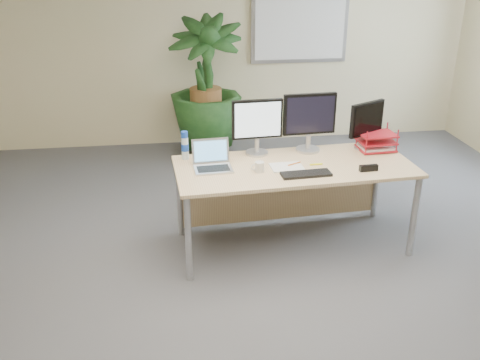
{
  "coord_description": "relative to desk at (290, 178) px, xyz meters",
  "views": [
    {
      "loc": [
        -0.57,
        -3.12,
        2.54
      ],
      "look_at": [
        -0.09,
        0.35,
        0.99
      ],
      "focal_mm": 40.0,
      "sensor_mm": 36.0,
      "label": 1
    }
  ],
  "objects": [
    {
      "name": "floor",
      "position": [
        -0.48,
        -1.18,
        -0.62
      ],
      "size": [
        8.0,
        8.0,
        0.0
      ],
      "primitive_type": "plane",
      "color": "#4C4C51",
      "rests_on": "ground"
    },
    {
      "name": "back_wall",
      "position": [
        -0.48,
        2.82,
        0.73
      ],
      "size": [
        7.0,
        0.04,
        2.7
      ],
      "primitive_type": "cube",
      "color": "beige",
      "rests_on": "floor"
    },
    {
      "name": "whiteboard",
      "position": [
        0.72,
        2.79,
        0.93
      ],
      "size": [
        1.3,
        0.04,
        0.95
      ],
      "color": "#A1A0A5",
      "rests_on": "back_wall"
    },
    {
      "name": "desk",
      "position": [
        0.0,
        0.0,
        0.0
      ],
      "size": [
        2.11,
        0.99,
        0.79
      ],
      "color": "tan",
      "rests_on": "floor"
    },
    {
      "name": "floor_plant",
      "position": [
        -0.58,
        2.27,
        0.13
      ],
      "size": [
        0.98,
        0.98,
        1.5
      ],
      "primitive_type": "imported",
      "rotation": [
        0.0,
        0.0,
        -0.18
      ],
      "color": "#143715",
      "rests_on": "floor"
    },
    {
      "name": "monitor_left",
      "position": [
        -0.27,
        0.19,
        0.46
      ],
      "size": [
        0.46,
        0.21,
        0.51
      ],
      "color": "#AAAAAE",
      "rests_on": "desk"
    },
    {
      "name": "monitor_right",
      "position": [
        0.21,
        0.21,
        0.48
      ],
      "size": [
        0.49,
        0.22,
        0.54
      ],
      "color": "#AAAAAE",
      "rests_on": "desk"
    },
    {
      "name": "monitor_dark",
      "position": [
        0.75,
        0.2,
        0.42
      ],
      "size": [
        0.37,
        0.22,
        0.44
      ],
      "color": "#AAAAAE",
      "rests_on": "desk"
    },
    {
      "name": "laptop",
      "position": [
        -0.7,
        -0.07,
        0.23
      ],
      "size": [
        0.34,
        0.3,
        0.23
      ],
      "color": "#BBBABF",
      "rests_on": "desk"
    },
    {
      "name": "keyboard",
      "position": [
        0.05,
        -0.35,
        0.18
      ],
      "size": [
        0.42,
        0.16,
        0.02
      ],
      "primitive_type": "cube",
      "rotation": [
        0.0,
        0.0,
        0.06
      ],
      "color": "black",
      "rests_on": "desk"
    },
    {
      "name": "coffee_mug",
      "position": [
        -0.32,
        -0.22,
        0.21
      ],
      "size": [
        0.11,
        0.08,
        0.09
      ],
      "color": "silver",
      "rests_on": "desk"
    },
    {
      "name": "spiral_notebook",
      "position": [
        -0.07,
        -0.16,
        0.17
      ],
      "size": [
        0.28,
        0.22,
        0.01
      ],
      "primitive_type": "cube",
      "rotation": [
        0.0,
        0.0,
        0.04
      ],
      "color": "silver",
      "rests_on": "desk"
    },
    {
      "name": "orange_pen",
      "position": [
        0.0,
        -0.13,
        0.19
      ],
      "size": [
        0.13,
        0.07,
        0.01
      ],
      "primitive_type": "cylinder",
      "rotation": [
        0.0,
        1.57,
        0.47
      ],
      "color": "orange",
      "rests_on": "spiral_notebook"
    },
    {
      "name": "yellow_highlighter",
      "position": [
        0.19,
        -0.14,
        0.18
      ],
      "size": [
        0.11,
        0.02,
        0.02
      ],
      "primitive_type": "cylinder",
      "rotation": [
        0.0,
        1.57,
        0.06
      ],
      "color": "#FFFC1A",
      "rests_on": "desk"
    },
    {
      "name": "water_bottle",
      "position": [
        -0.92,
        0.16,
        0.29
      ],
      "size": [
        0.07,
        0.07,
        0.26
      ],
      "color": "silver",
      "rests_on": "desk"
    },
    {
      "name": "letter_tray",
      "position": [
        0.84,
        0.15,
        0.24
      ],
      "size": [
        0.34,
        0.27,
        0.15
      ],
      "color": "#AB1520",
      "rests_on": "desk"
    },
    {
      "name": "stapler",
      "position": [
        0.59,
        -0.33,
        0.19
      ],
      "size": [
        0.16,
        0.05,
        0.05
      ],
      "primitive_type": "cube",
      "rotation": [
        0.0,
        0.0,
        0.06
      ],
      "color": "black",
      "rests_on": "desk"
    }
  ]
}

